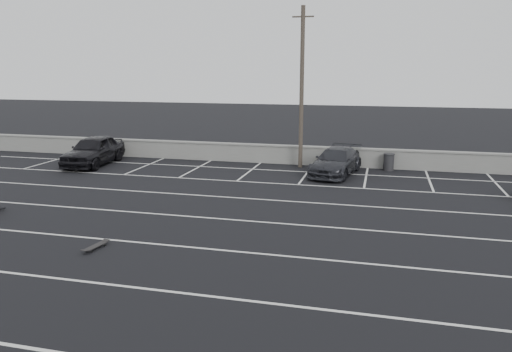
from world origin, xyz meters
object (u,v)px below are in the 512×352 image
(utility_pole, at_px, (302,88))
(car_right, at_px, (336,161))
(skateboard, at_px, (95,246))
(trash_bin, at_px, (389,162))
(car_left, at_px, (94,150))

(utility_pole, bearing_deg, car_right, -34.52)
(utility_pole, height_order, skateboard, utility_pole)
(car_right, relative_size, utility_pole, 0.54)
(car_right, xyz_separation_m, trash_bin, (2.62, 1.69, -0.21))
(car_left, distance_m, utility_pole, 12.05)
(skateboard, bearing_deg, car_left, 130.34)
(car_left, height_order, trash_bin, car_left)
(trash_bin, distance_m, skateboard, 16.70)
(car_left, height_order, utility_pole, utility_pole)
(car_right, xyz_separation_m, utility_pole, (-2.06, 1.42, 3.62))
(utility_pole, distance_m, skateboard, 15.16)
(utility_pole, height_order, trash_bin, utility_pole)
(car_left, xyz_separation_m, car_right, (13.39, 0.77, -0.15))
(trash_bin, xyz_separation_m, skateboard, (-8.60, -14.31, -0.38))
(utility_pole, xyz_separation_m, trash_bin, (4.68, 0.27, -3.83))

